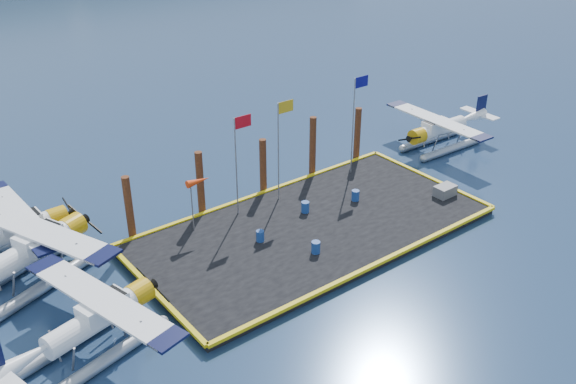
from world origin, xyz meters
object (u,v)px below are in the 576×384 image
at_px(flagpole_yellow, 281,136).
at_px(seaplane_c, 15,234).
at_px(drum_0, 260,236).
at_px(piling_4, 357,136).
at_px(drum_3, 316,247).
at_px(windsock, 198,182).
at_px(seaplane_b, 34,252).
at_px(flagpole_blue, 356,111).
at_px(crate, 445,191).
at_px(drum_5, 305,207).
at_px(piling_3, 313,148).
at_px(piling_0, 129,210).
at_px(flagpole_red, 239,151).
at_px(piling_1, 200,185).
at_px(seaplane_d, 439,131).
at_px(seaplane_a, 97,322).
at_px(piling_2, 263,168).
at_px(drum_2, 355,195).

bearing_deg(flagpole_yellow, seaplane_c, 165.29).
distance_m(drum_0, piling_4, 12.78).
height_order(seaplane_c, flagpole_yellow, flagpole_yellow).
xyz_separation_m(drum_3, windsock, (-3.44, 6.04, 2.49)).
height_order(seaplane_b, flagpole_blue, flagpole_blue).
bearing_deg(drum_0, crate, -12.58).
height_order(flagpole_yellow, piling_4, flagpole_yellow).
bearing_deg(drum_5, windsock, 158.20).
xyz_separation_m(crate, piling_3, (-4.39, 7.59, 1.42)).
bearing_deg(piling_0, drum_0, -42.86).
relative_size(flagpole_yellow, windsock, 1.99).
distance_m(flagpole_red, piling_0, 6.84).
xyz_separation_m(piling_0, piling_1, (4.50, 0.00, 0.10)).
relative_size(seaplane_d, crate, 6.77).
bearing_deg(piling_3, seaplane_a, -158.04).
relative_size(drum_0, flagpole_yellow, 0.10).
xyz_separation_m(drum_3, piling_4, (10.09, 7.64, 1.26)).
distance_m(crate, piling_4, 7.70).
xyz_separation_m(seaplane_b, windsock, (8.84, -1.28, 1.66)).
bearing_deg(drum_5, seaplane_a, -166.74).
distance_m(seaplane_c, drum_5, 15.99).
bearing_deg(drum_5, flagpole_yellow, 90.67).
height_order(drum_0, flagpole_red, flagpole_red).
distance_m(drum_5, flagpole_red, 5.28).
height_order(drum_5, piling_0, piling_0).
xyz_separation_m(flagpole_yellow, piling_2, (-0.20, 1.60, -2.61)).
distance_m(seaplane_d, drum_2, 11.05).
xyz_separation_m(drum_5, windsock, (-5.75, 2.30, 2.49)).
bearing_deg(drum_3, seaplane_d, 19.08).
bearing_deg(flagpole_blue, drum_5, -158.90).
relative_size(seaplane_b, piling_1, 2.36).
distance_m(seaplane_b, piling_4, 22.37).
relative_size(seaplane_a, flagpole_yellow, 1.50).
distance_m(seaplane_b, drum_2, 18.48).
bearing_deg(piling_1, piling_2, 0.00).
height_order(seaplane_d, drum_5, seaplane_d).
distance_m(drum_5, piling_2, 4.08).
bearing_deg(seaplane_d, seaplane_a, 102.43).
xyz_separation_m(piling_0, piling_3, (13.00, 0.00, 0.15)).
distance_m(seaplane_c, crate, 24.94).
xyz_separation_m(seaplane_a, piling_4, (21.99, 7.25, 0.57)).
height_order(seaplane_a, piling_2, piling_2).
bearing_deg(seaplane_d, piling_4, 74.39).
height_order(seaplane_b, piling_4, piling_4).
relative_size(seaplane_c, flagpole_yellow, 1.48).
bearing_deg(flagpole_red, flagpole_blue, -0.00).
distance_m(drum_5, piling_1, 6.28).
bearing_deg(drum_5, flagpole_red, 142.70).
bearing_deg(flagpole_red, seaplane_c, 161.76).
bearing_deg(drum_3, drum_5, 58.23).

